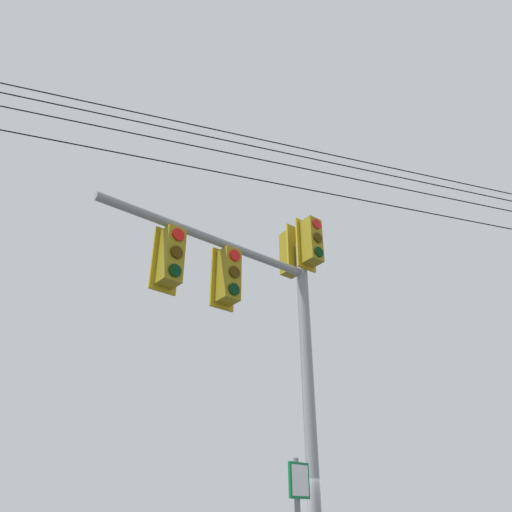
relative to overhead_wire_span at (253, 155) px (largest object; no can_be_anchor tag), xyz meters
name	(u,v)px	position (x,y,z in m)	size (l,w,h in m)	color
signal_mast_assembly	(269,310)	(0.25, 0.25, -3.54)	(2.47, 3.80, 7.01)	gray
overhead_wire_span	(253,155)	(0.00, 0.00, 0.00)	(3.13, 20.66, 1.21)	black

